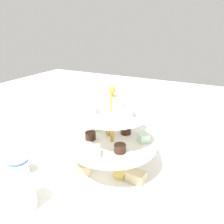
{
  "coord_description": "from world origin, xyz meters",
  "views": [
    {
      "loc": [
        0.26,
        -0.5,
        0.4
      ],
      "look_at": [
        0.0,
        0.0,
        0.18
      ],
      "focal_mm": 36.85,
      "sensor_mm": 36.0,
      "label": 1
    }
  ],
  "objects": [
    {
      "name": "water_glass_tall_right",
      "position": [
        -0.05,
        0.25,
        0.07
      ],
      "size": [
        0.07,
        0.07,
        0.13
      ],
      "primitive_type": "cylinder",
      "color": "silver",
      "rests_on": "ground_plane"
    },
    {
      "name": "ground_plane",
      "position": [
        0.0,
        0.0,
        0.0
      ],
      "size": [
        2.4,
        2.4,
        0.0
      ],
      "primitive_type": "plane",
      "color": "white"
    },
    {
      "name": "butter_knife_right",
      "position": [
        -0.29,
        0.08,
        0.0
      ],
      "size": [
        0.06,
        0.17,
        0.0
      ],
      "primitive_type": "cube",
      "rotation": [
        0.0,
        0.0,
        4.44
      ],
      "color": "silver",
      "rests_on": "ground_plane"
    },
    {
      "name": "water_glass_short_left",
      "position": [
        -0.12,
        -0.22,
        0.04
      ],
      "size": [
        0.06,
        0.06,
        0.08
      ],
      "primitive_type": "cylinder",
      "color": "silver",
      "rests_on": "ground_plane"
    },
    {
      "name": "teacup_with_saucer",
      "position": [
        -0.23,
        -0.13,
        0.02
      ],
      "size": [
        0.09,
        0.09,
        0.05
      ],
      "color": "white",
      "rests_on": "ground_plane"
    },
    {
      "name": "tiered_serving_stand",
      "position": [
        0.0,
        0.0,
        0.08
      ],
      "size": [
        0.3,
        0.3,
        0.25
      ],
      "color": "white",
      "rests_on": "ground_plane"
    },
    {
      "name": "butter_knife_left",
      "position": [
        0.28,
        0.11,
        0.0
      ],
      "size": [
        0.09,
        0.16,
        0.0
      ],
      "primitive_type": "cube",
      "rotation": [
        0.0,
        0.0,
        2.08
      ],
      "color": "silver",
      "rests_on": "ground_plane"
    }
  ]
}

